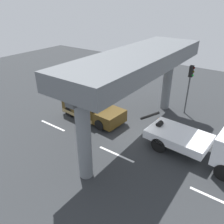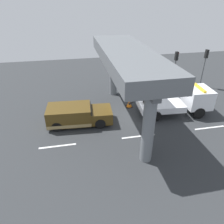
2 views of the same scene
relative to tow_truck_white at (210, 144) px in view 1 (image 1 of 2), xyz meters
name	(u,v)px [view 1 (image 1 of 2)]	position (x,y,z in m)	size (l,w,h in m)	color
ground_plane	(138,135)	(-4.77, 0.05, -1.25)	(60.00, 40.00, 0.10)	#2D3033
lane_stripe_west	(53,126)	(-10.77, -2.72, -1.20)	(2.60, 0.16, 0.01)	silver
lane_stripe_mid	(116,154)	(-4.77, -2.72, -1.20)	(2.60, 0.16, 0.01)	silver
lane_stripe_east	(216,199)	(1.23, -2.72, -1.20)	(2.60, 0.16, 0.01)	silver
tow_truck_white	(210,144)	(0.00, 0.00, 0.00)	(7.32, 2.77, 2.46)	white
towed_van_green	(91,109)	(-9.23, 0.05, -0.42)	(5.33, 2.51, 1.58)	#4C3814
overpass_structure	(138,66)	(-5.09, 0.05, 3.82)	(3.60, 12.47, 5.87)	slate
traffic_light_near	(190,79)	(-3.25, 5.34, 1.81)	(0.39, 0.32, 4.12)	#515456
traffic_cone_orange	(158,122)	(-4.21, 2.04, -0.86)	(0.60, 0.60, 0.71)	orange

